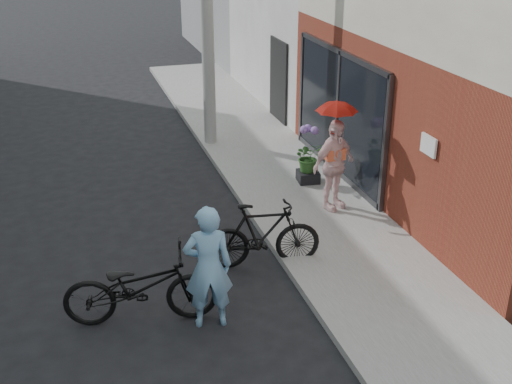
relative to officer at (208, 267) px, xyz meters
name	(u,v)px	position (x,y,z in m)	size (l,w,h in m)	color
ground	(234,287)	(0.54, 0.76, -0.87)	(80.00, 80.00, 0.00)	black
sidewalk	(315,209)	(2.64, 2.76, -0.81)	(2.20, 24.00, 0.12)	gray
curb	(255,218)	(1.48, 2.76, -0.81)	(0.12, 24.00, 0.12)	#9E9E99
officer	(208,267)	(0.00, 0.00, 0.00)	(0.64, 0.42, 1.74)	#7DB6DF
bike_left	(140,287)	(-0.85, 0.33, -0.34)	(0.71, 2.04, 1.07)	black
bike_right	(263,235)	(1.14, 1.24, -0.33)	(0.51, 1.79, 1.08)	black
kimono_woman	(334,165)	(2.91, 2.64, 0.08)	(0.97, 0.41, 1.66)	beige
parasol	(337,103)	(2.91, 2.64, 1.21)	(0.69, 0.69, 0.61)	red
planter	(308,176)	(2.94, 3.90, -0.64)	(0.41, 0.41, 0.21)	black
potted_plant	(309,157)	(2.94, 3.90, -0.23)	(0.55, 0.48, 0.62)	#2B5722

